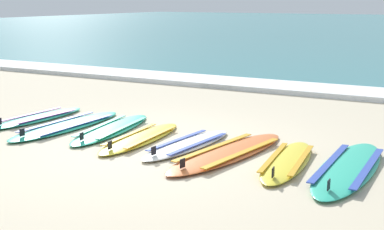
# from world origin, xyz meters

# --- Properties ---
(ground_plane) EXTENTS (80.00, 80.00, 0.00)m
(ground_plane) POSITION_xyz_m (0.00, 0.00, 0.00)
(ground_plane) COLOR beige
(wave_foam_strip) EXTENTS (80.00, 1.33, 0.11)m
(wave_foam_strip) POSITION_xyz_m (0.00, 5.70, 0.06)
(wave_foam_strip) COLOR white
(wave_foam_strip) RESTS_ON ground
(surfboard_0) EXTENTS (0.61, 2.02, 0.18)m
(surfboard_0) POSITION_xyz_m (-2.53, 0.71, 0.04)
(surfboard_0) COLOR #2DB793
(surfboard_0) RESTS_ON ground
(surfboard_1) EXTENTS (0.66, 2.40, 0.18)m
(surfboard_1) POSITION_xyz_m (-1.71, 0.52, 0.04)
(surfboard_1) COLOR #2DB793
(surfboard_1) RESTS_ON ground
(surfboard_2) EXTENTS (0.84, 2.24, 0.18)m
(surfboard_2) POSITION_xyz_m (-0.95, 0.67, 0.04)
(surfboard_2) COLOR #2DB793
(surfboard_2) RESTS_ON ground
(surfboard_3) EXTENTS (0.60, 2.04, 0.18)m
(surfboard_3) POSITION_xyz_m (-0.24, 0.42, 0.04)
(surfboard_3) COLOR yellow
(surfboard_3) RESTS_ON ground
(surfboard_4) EXTENTS (0.69, 1.97, 0.18)m
(surfboard_4) POSITION_xyz_m (0.53, 0.43, 0.04)
(surfboard_4) COLOR silver
(surfboard_4) RESTS_ON ground
(surfboard_5) EXTENTS (1.00, 2.52, 0.18)m
(surfboard_5) POSITION_xyz_m (1.18, 0.34, 0.04)
(surfboard_5) COLOR orange
(surfboard_5) RESTS_ON ground
(surfboard_6) EXTENTS (0.71, 1.99, 0.18)m
(surfboard_6) POSITION_xyz_m (1.99, 0.33, 0.04)
(surfboard_6) COLOR yellow
(surfboard_6) RESTS_ON ground
(surfboard_7) EXTENTS (0.65, 2.48, 0.18)m
(surfboard_7) POSITION_xyz_m (2.72, 0.42, 0.04)
(surfboard_7) COLOR #2DB793
(surfboard_7) RESTS_ON ground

